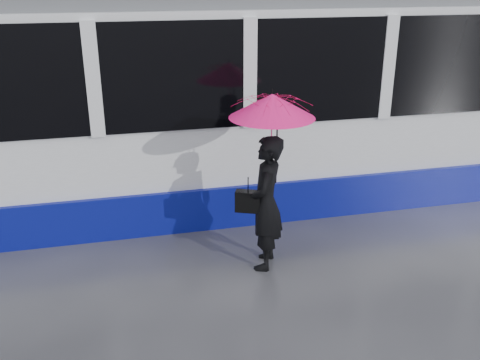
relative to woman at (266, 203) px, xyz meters
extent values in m
plane|color=#2E2E34|center=(-0.47, -0.12, -0.84)|extent=(90.00, 90.00, 0.00)
cube|color=#3F3D38|center=(-0.47, 1.66, -0.83)|extent=(34.00, 0.07, 0.02)
cube|color=#3F3D38|center=(-0.47, 3.10, -0.83)|extent=(34.00, 0.07, 0.02)
cube|color=navy|center=(-3.41, 2.38, -0.53)|extent=(24.00, 2.56, 0.62)
imported|color=black|center=(0.00, 0.00, 0.00)|extent=(0.61, 0.73, 1.69)
imported|color=#FF1558|center=(0.05, 0.00, 0.94)|extent=(1.22, 1.23, 0.84)
cone|color=#FF1558|center=(0.05, 0.00, 1.20)|extent=(1.30, 1.30, 0.27)
cylinder|color=black|center=(0.05, 0.00, 1.36)|extent=(0.01, 0.01, 0.06)
cylinder|color=black|center=(0.12, 0.02, 0.62)|extent=(0.02, 0.02, 0.74)
cube|color=black|center=(-0.22, 0.02, 0.04)|extent=(0.33, 0.24, 0.26)
cylinder|color=black|center=(-0.22, 0.02, 0.26)|extent=(0.01, 0.01, 0.18)
camera|label=1|loc=(-1.69, -5.68, 2.61)|focal=40.00mm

